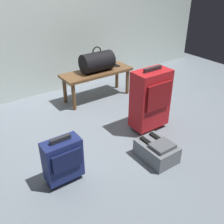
{
  "coord_description": "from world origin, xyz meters",
  "views": [
    {
      "loc": [
        -1.25,
        -1.89,
        1.64
      ],
      "look_at": [
        0.18,
        0.14,
        0.25
      ],
      "focal_mm": 41.37,
      "sensor_mm": 36.0,
      "label": 1
    }
  ],
  "objects_px": {
    "bench": "(97,75)",
    "suitcase_small_navy": "(63,159)",
    "suitcase_upright_red": "(151,99)",
    "duffel_bag_black": "(97,62)",
    "cell_phone": "(116,65)",
    "backpack_grey": "(157,151)"
  },
  "relations": [
    {
      "from": "bench",
      "to": "suitcase_small_navy",
      "type": "bearing_deg",
      "value": -132.03
    },
    {
      "from": "suitcase_upright_red",
      "to": "suitcase_small_navy",
      "type": "height_order",
      "value": "suitcase_upright_red"
    },
    {
      "from": "duffel_bag_black",
      "to": "cell_phone",
      "type": "distance_m",
      "value": 0.36
    },
    {
      "from": "bench",
      "to": "cell_phone",
      "type": "height_order",
      "value": "cell_phone"
    },
    {
      "from": "cell_phone",
      "to": "suitcase_small_navy",
      "type": "relative_size",
      "value": 0.31
    },
    {
      "from": "duffel_bag_black",
      "to": "suitcase_upright_red",
      "type": "distance_m",
      "value": 1.04
    },
    {
      "from": "suitcase_small_navy",
      "to": "backpack_grey",
      "type": "bearing_deg",
      "value": -15.28
    },
    {
      "from": "backpack_grey",
      "to": "cell_phone",
      "type": "bearing_deg",
      "value": 68.28
    },
    {
      "from": "suitcase_upright_red",
      "to": "backpack_grey",
      "type": "relative_size",
      "value": 1.96
    },
    {
      "from": "suitcase_upright_red",
      "to": "suitcase_small_navy",
      "type": "bearing_deg",
      "value": -169.45
    },
    {
      "from": "suitcase_upright_red",
      "to": "backpack_grey",
      "type": "xyz_separation_m",
      "value": [
        -0.31,
        -0.46,
        -0.29
      ]
    },
    {
      "from": "suitcase_upright_red",
      "to": "suitcase_small_navy",
      "type": "relative_size",
      "value": 1.62
    },
    {
      "from": "bench",
      "to": "suitcase_upright_red",
      "type": "relative_size",
      "value": 1.34
    },
    {
      "from": "bench",
      "to": "backpack_grey",
      "type": "bearing_deg",
      "value": -99.83
    },
    {
      "from": "suitcase_upright_red",
      "to": "suitcase_small_navy",
      "type": "distance_m",
      "value": 1.21
    },
    {
      "from": "suitcase_small_navy",
      "to": "backpack_grey",
      "type": "height_order",
      "value": "suitcase_small_navy"
    },
    {
      "from": "backpack_grey",
      "to": "bench",
      "type": "bearing_deg",
      "value": 80.17
    },
    {
      "from": "bench",
      "to": "suitcase_upright_red",
      "type": "distance_m",
      "value": 1.03
    },
    {
      "from": "suitcase_small_navy",
      "to": "duffel_bag_black",
      "type": "bearing_deg",
      "value": 47.71
    },
    {
      "from": "cell_phone",
      "to": "backpack_grey",
      "type": "xyz_separation_m",
      "value": [
        -0.61,
        -1.52,
        -0.31
      ]
    },
    {
      "from": "backpack_grey",
      "to": "duffel_bag_black",
      "type": "bearing_deg",
      "value": 79.77
    },
    {
      "from": "duffel_bag_black",
      "to": "cell_phone",
      "type": "height_order",
      "value": "duffel_bag_black"
    }
  ]
}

